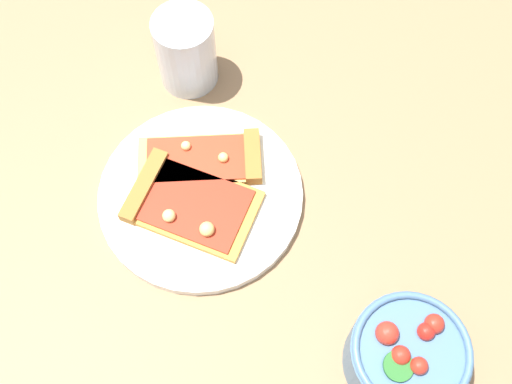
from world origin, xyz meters
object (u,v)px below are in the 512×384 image
at_px(pizza_slice_far, 185,203).
at_px(salad_bowl, 406,356).
at_px(soda_glass, 186,52).
at_px(plate, 201,195).
at_px(pizza_slice_near, 209,159).

relative_size(pizza_slice_far, salad_bowl, 1.31).
height_order(salad_bowl, soda_glass, soda_glass).
bearing_deg(salad_bowl, pizza_slice_far, -115.13).
height_order(plate, salad_bowl, salad_bowl).
distance_m(plate, pizza_slice_near, 0.05).
height_order(pizza_slice_near, pizza_slice_far, pizza_slice_far).
bearing_deg(plate, soda_glass, -161.03).
bearing_deg(plate, salad_bowl, 60.43).
bearing_deg(soda_glass, pizza_slice_far, 13.39).
xyz_separation_m(plate, soda_glass, (-0.18, -0.06, 0.05)).
xyz_separation_m(pizza_slice_near, salad_bowl, (0.20, 0.27, 0.02)).
relative_size(pizza_slice_near, soda_glass, 1.54).
bearing_deg(pizza_slice_far, pizza_slice_near, 167.54).
bearing_deg(soda_glass, pizza_slice_near, 24.92).
bearing_deg(pizza_slice_near, soda_glass, -155.08).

